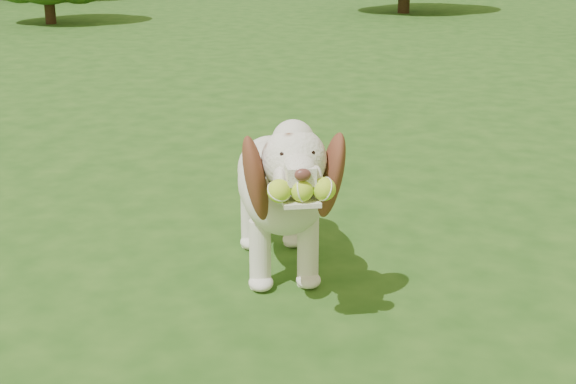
% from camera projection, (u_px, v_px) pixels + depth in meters
% --- Properties ---
extents(ground, '(80.00, 80.00, 0.00)m').
position_uv_depth(ground, '(235.00, 247.00, 3.58)').
color(ground, '#1E4513').
rests_on(ground, ground).
extents(dog, '(0.71, 1.09, 0.74)m').
position_uv_depth(dog, '(280.00, 183.00, 3.18)').
color(dog, silver).
rests_on(dog, ground).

